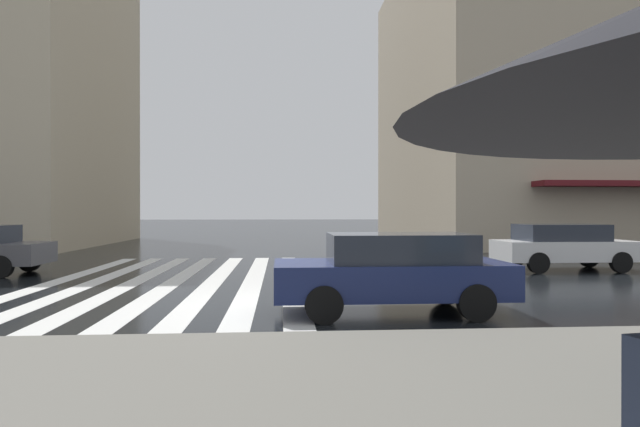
# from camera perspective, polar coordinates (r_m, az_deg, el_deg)

# --- Properties ---
(ground_plane) EXTENTS (220.00, 220.00, 0.00)m
(ground_plane) POSITION_cam_1_polar(r_m,az_deg,el_deg) (10.57, -5.62, -9.60)
(ground_plane) COLOR black
(zebra_crossing) EXTENTS (13.00, 6.50, 0.01)m
(zebra_crossing) POSITION_cam_1_polar(r_m,az_deg,el_deg) (14.78, -14.82, -6.77)
(zebra_crossing) COLOR silver
(zebra_crossing) RESTS_ON ground_plane
(haussmann_block_corner) EXTENTS (19.92, 22.49, 21.10)m
(haussmann_block_corner) POSITION_cam_1_polar(r_m,az_deg,el_deg) (38.32, 26.13, 13.06)
(haussmann_block_corner) COLOR tan
(haussmann_block_corner) RESTS_ON ground_plane
(car_white) EXTENTS (1.85, 4.10, 1.41)m
(car_white) POSITION_cam_1_polar(r_m,az_deg,el_deg) (18.14, 24.34, -3.10)
(car_white) COLOR silver
(car_white) RESTS_ON ground_plane
(car_navy) EXTENTS (1.85, 4.10, 1.41)m
(car_navy) POSITION_cam_1_polar(r_m,az_deg,el_deg) (9.68, 7.72, -5.99)
(car_navy) COLOR navy
(car_navy) RESTS_ON ground_plane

